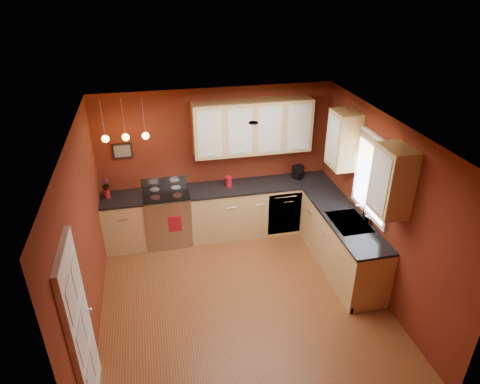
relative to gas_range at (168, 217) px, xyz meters
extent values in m
plane|color=brown|center=(0.92, -1.80, -0.48)|extent=(4.20, 4.20, 0.00)
cube|color=white|center=(0.92, -1.80, 2.12)|extent=(4.00, 4.20, 0.02)
cube|color=maroon|center=(0.92, 0.30, 0.82)|extent=(4.00, 0.02, 2.60)
cube|color=maroon|center=(0.92, -3.90, 0.82)|extent=(4.00, 0.02, 2.60)
cube|color=maroon|center=(-1.08, -1.80, 0.82)|extent=(0.02, 4.20, 2.60)
cube|color=maroon|center=(2.92, -1.80, 0.82)|extent=(0.02, 4.20, 2.60)
cube|color=tan|center=(-0.73, 0.00, -0.03)|extent=(0.70, 0.60, 0.90)
cube|color=tan|center=(1.65, 0.00, -0.03)|extent=(2.54, 0.60, 0.90)
cube|color=tan|center=(2.62, -1.35, -0.03)|extent=(0.60, 2.10, 0.90)
cube|color=black|center=(-0.73, 0.00, 0.44)|extent=(0.70, 0.62, 0.04)
cube|color=black|center=(1.65, 0.00, 0.44)|extent=(2.54, 0.62, 0.04)
cube|color=black|center=(2.62, -1.35, 0.44)|extent=(0.62, 2.10, 0.04)
cube|color=#AFAFB3|center=(0.00, 0.00, -0.02)|extent=(0.76, 0.64, 0.92)
cube|color=black|center=(0.00, -0.30, 0.00)|extent=(0.55, 0.02, 0.32)
cylinder|color=#AFAFB3|center=(0.00, -0.31, 0.24)|extent=(0.60, 0.02, 0.02)
cube|color=black|center=(0.00, 0.00, 0.45)|extent=(0.76, 0.60, 0.03)
cylinder|color=gray|center=(-0.18, -0.14, 0.47)|extent=(0.16, 0.16, 0.01)
cylinder|color=gray|center=(0.18, -0.14, 0.47)|extent=(0.16, 0.16, 0.01)
cylinder|color=gray|center=(-0.18, 0.14, 0.47)|extent=(0.16, 0.16, 0.01)
cylinder|color=gray|center=(0.18, 0.14, 0.47)|extent=(0.16, 0.16, 0.01)
cube|color=#AFAFB3|center=(0.00, 0.30, 0.55)|extent=(0.76, 0.04, 0.16)
cube|color=#AFAFB3|center=(2.02, -0.29, -0.03)|extent=(0.60, 0.02, 0.80)
cube|color=gray|center=(2.62, -1.50, 0.43)|extent=(0.50, 0.70, 0.05)
cube|color=black|center=(2.62, -1.33, 0.42)|extent=(0.42, 0.30, 0.02)
cube|color=black|center=(2.62, -1.67, 0.42)|extent=(0.42, 0.30, 0.02)
cylinder|color=silver|center=(2.84, -1.50, 0.60)|extent=(0.02, 0.02, 0.28)
cylinder|color=silver|center=(2.77, -1.50, 0.73)|extent=(0.16, 0.02, 0.02)
cube|color=white|center=(2.90, -1.50, 1.17)|extent=(0.04, 1.02, 1.22)
cube|color=white|center=(2.89, -1.50, 1.17)|extent=(0.01, 0.90, 1.10)
cube|color=#9B764D|center=(2.87, -1.50, 1.54)|extent=(0.02, 0.96, 0.36)
cube|color=white|center=(-1.05, -3.00, 0.54)|extent=(0.06, 0.82, 2.05)
cube|color=silver|center=(-1.02, -3.18, 1.12)|extent=(0.00, 0.28, 0.40)
cube|color=silver|center=(-1.02, -2.82, 1.12)|extent=(0.00, 0.28, 0.40)
cube|color=silver|center=(-1.02, -3.18, 0.57)|extent=(0.00, 0.28, 0.40)
cube|color=silver|center=(-1.02, -2.82, 0.57)|extent=(0.00, 0.28, 0.40)
cube|color=silver|center=(-1.02, -3.18, 0.02)|extent=(0.00, 0.28, 0.40)
cube|color=silver|center=(-1.02, -2.82, 0.02)|extent=(0.00, 0.28, 0.40)
sphere|color=silver|center=(-0.99, -2.67, 0.52)|extent=(0.06, 0.06, 0.06)
cube|color=tan|center=(1.52, 0.12, 1.47)|extent=(2.00, 0.35, 0.90)
cube|color=tan|center=(2.75, -1.48, 1.47)|extent=(0.35, 1.95, 0.90)
cube|color=black|center=(-0.63, 0.28, 1.17)|extent=(0.32, 0.03, 0.26)
cylinder|color=gray|center=(-0.83, -0.05, 1.82)|extent=(0.01, 0.01, 0.60)
sphere|color=#FFA53F|center=(-0.83, -0.05, 1.52)|extent=(0.11, 0.11, 0.11)
cylinder|color=gray|center=(-0.53, -0.05, 1.82)|extent=(0.01, 0.01, 0.60)
sphere|color=#FFA53F|center=(-0.53, -0.05, 1.52)|extent=(0.11, 0.11, 0.11)
cylinder|color=gray|center=(-0.23, -0.05, 1.82)|extent=(0.01, 0.01, 0.60)
sphere|color=#FFA53F|center=(-0.23, -0.05, 1.52)|extent=(0.11, 0.11, 0.11)
cylinder|color=maroon|center=(1.08, 0.02, 0.54)|extent=(0.11, 0.11, 0.17)
cylinder|color=maroon|center=(1.08, 0.02, 0.64)|extent=(0.12, 0.12, 0.02)
cylinder|color=maroon|center=(-0.95, 0.05, 0.54)|extent=(0.10, 0.10, 0.15)
imported|color=maroon|center=(-0.95, 0.05, 0.69)|extent=(0.13, 0.13, 0.20)
cube|color=black|center=(2.36, 0.08, 0.58)|extent=(0.21, 0.19, 0.24)
cylinder|color=black|center=(2.36, 0.03, 0.51)|extent=(0.12, 0.12, 0.11)
imported|color=silver|center=(2.87, -1.60, 0.56)|extent=(0.11, 0.12, 0.19)
cube|color=maroon|center=(0.09, -0.33, 0.04)|extent=(0.21, 0.01, 0.29)
camera|label=1|loc=(-0.14, -6.46, 3.85)|focal=32.00mm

